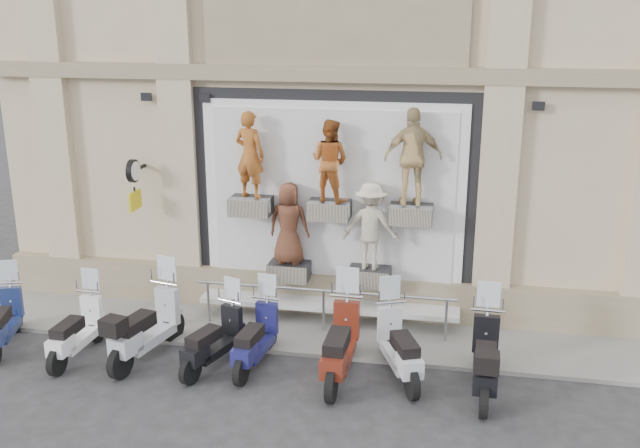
% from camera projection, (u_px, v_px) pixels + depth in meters
% --- Properties ---
extents(ground, '(90.00, 90.00, 0.00)m').
position_uv_depth(ground, '(301.00, 386.00, 11.80)').
color(ground, '#29292B').
rests_on(ground, ground).
extents(sidewalk, '(16.00, 2.20, 0.08)m').
position_uv_depth(sidewalk, '(324.00, 330.00, 13.77)').
color(sidewalk, gray).
rests_on(sidewalk, ground).
extents(building, '(14.00, 8.60, 12.00)m').
position_uv_depth(building, '(363.00, 9.00, 16.67)').
color(building, '#C2B18E').
rests_on(building, ground).
extents(shop_vitrine, '(5.60, 0.83, 4.30)m').
position_uv_depth(shop_vitrine, '(337.00, 204.00, 13.68)').
color(shop_vitrine, black).
rests_on(shop_vitrine, ground).
extents(guard_rail, '(5.06, 0.10, 0.93)m').
position_uv_depth(guard_rail, '(324.00, 312.00, 13.55)').
color(guard_rail, '#9EA0A5').
rests_on(guard_rail, ground).
extents(clock_sign_bracket, '(0.10, 0.80, 1.02)m').
position_uv_depth(clock_sign_bracket, '(134.00, 178.00, 14.04)').
color(clock_sign_bracket, black).
rests_on(clock_sign_bracket, ground).
extents(scooter_a, '(1.07, 1.91, 1.49)m').
position_uv_depth(scooter_a, '(2.00, 310.00, 12.96)').
color(scooter_a, navy).
rests_on(scooter_a, ground).
extents(scooter_b, '(0.59, 1.84, 1.48)m').
position_uv_depth(scooter_b, '(75.00, 319.00, 12.57)').
color(scooter_b, white).
rests_on(scooter_b, ground).
extents(scooter_c, '(1.05, 2.19, 1.72)m').
position_uv_depth(scooter_c, '(146.00, 314.00, 12.49)').
color(scooter_c, '#A6A9B4').
rests_on(scooter_c, ground).
extents(scooter_d, '(1.06, 1.88, 1.47)m').
position_uv_depth(scooter_d, '(213.00, 329.00, 12.21)').
color(scooter_d, black).
rests_on(scooter_d, ground).
extents(scooter_e, '(0.72, 1.89, 1.50)m').
position_uv_depth(scooter_e, '(255.00, 327.00, 12.24)').
color(scooter_e, '#16174F').
rests_on(scooter_e, ground).
extents(scooter_f, '(0.64, 2.14, 1.74)m').
position_uv_depth(scooter_f, '(340.00, 331.00, 11.82)').
color(scooter_f, '#5C1C0F').
rests_on(scooter_f, ground).
extents(scooter_g, '(1.26, 2.03, 1.59)m').
position_uv_depth(scooter_g, '(400.00, 334.00, 11.85)').
color(scooter_g, silver).
rests_on(scooter_g, ground).
extents(scooter_h, '(0.66, 2.07, 1.67)m').
position_uv_depth(scooter_h, '(486.00, 346.00, 11.37)').
color(scooter_h, black).
rests_on(scooter_h, ground).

